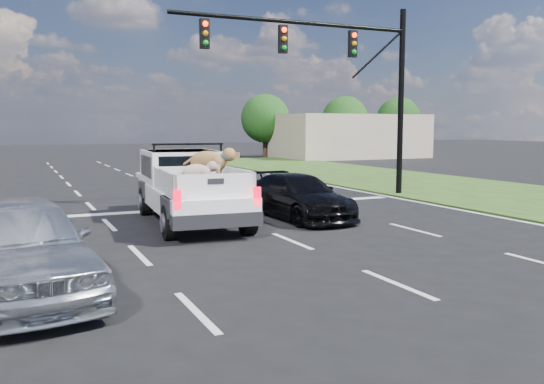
{
  "coord_description": "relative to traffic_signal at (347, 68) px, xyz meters",
  "views": [
    {
      "loc": [
        -4.04,
        -7.7,
        2.64
      ],
      "look_at": [
        0.34,
        2.0,
        1.42
      ],
      "focal_mm": 38.0,
      "sensor_mm": 36.0,
      "label": 1
    }
  ],
  "objects": [
    {
      "name": "ground",
      "position": [
        -7.2,
        -10.5,
        -4.73
      ],
      "size": [
        160.0,
        160.0,
        0.0
      ],
      "primitive_type": "plane",
      "color": "black",
      "rests_on": "ground"
    },
    {
      "name": "road_markings",
      "position": [
        -7.2,
        -3.94,
        -4.72
      ],
      "size": [
        17.75,
        60.0,
        0.01
      ],
      "color": "silver",
      "rests_on": "ground"
    },
    {
      "name": "tree_far_f",
      "position": [
        22.8,
        27.5,
        -1.44
      ],
      "size": [
        4.2,
        4.2,
        5.4
      ],
      "color": "#332114",
      "rests_on": "ground"
    },
    {
      "name": "black_coupe",
      "position": [
        -3.79,
        -3.58,
        -4.09
      ],
      "size": [
        2.04,
        4.46,
        1.26
      ],
      "primitive_type": "imported",
      "rotation": [
        0.0,
        0.0,
        0.06
      ],
      "color": "black",
      "rests_on": "ground"
    },
    {
      "name": "tree_far_d",
      "position": [
        8.8,
        27.5,
        -1.44
      ],
      "size": [
        4.2,
        4.2,
        5.4
      ],
      "color": "#332114",
      "rests_on": "ground"
    },
    {
      "name": "pickup_truck",
      "position": [
        -6.83,
        -2.94,
        -3.71
      ],
      "size": [
        2.54,
        5.96,
        2.18
      ],
      "rotation": [
        0.0,
        0.0,
        -0.07
      ],
      "color": "black",
      "rests_on": "ground"
    },
    {
      "name": "tree_far_e",
      "position": [
        16.8,
        27.5,
        -1.44
      ],
      "size": [
        4.2,
        4.2,
        5.4
      ],
      "color": "#332114",
      "rests_on": "ground"
    },
    {
      "name": "silver_sedan",
      "position": [
        -11.2,
        -8.66,
        -3.93
      ],
      "size": [
        2.53,
        4.89,
        1.59
      ],
      "primitive_type": "imported",
      "rotation": [
        0.0,
        0.0,
        0.14
      ],
      "color": "silver",
      "rests_on": "ground"
    },
    {
      "name": "traffic_signal",
      "position": [
        0.0,
        0.0,
        0.0
      ],
      "size": [
        9.11,
        0.31,
        7.0
      ],
      "color": "black",
      "rests_on": "ground"
    },
    {
      "name": "building_right",
      "position": [
        14.8,
        23.5,
        -2.93
      ],
      "size": [
        12.0,
        7.0,
        3.6
      ],
      "primitive_type": "cube",
      "color": "tan",
      "rests_on": "ground"
    }
  ]
}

